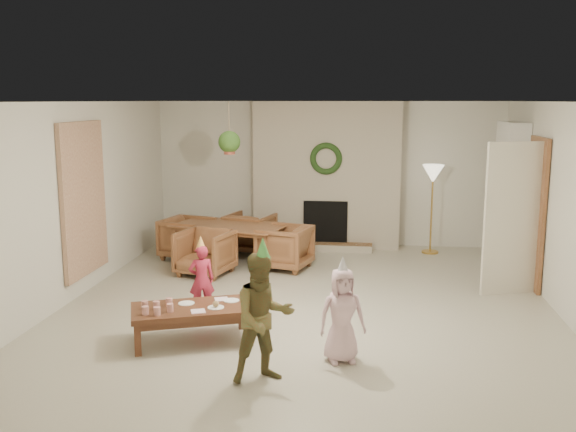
% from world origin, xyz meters
% --- Properties ---
extents(floor, '(7.00, 7.00, 0.00)m').
position_xyz_m(floor, '(0.00, 0.00, 0.00)').
color(floor, '#B7B29E').
rests_on(floor, ground).
extents(ceiling, '(7.00, 7.00, 0.00)m').
position_xyz_m(ceiling, '(0.00, 0.00, 2.50)').
color(ceiling, white).
rests_on(ceiling, wall_back).
extents(wall_back, '(7.00, 0.00, 7.00)m').
position_xyz_m(wall_back, '(0.00, 3.50, 1.25)').
color(wall_back, silver).
rests_on(wall_back, floor).
extents(wall_front, '(7.00, 0.00, 7.00)m').
position_xyz_m(wall_front, '(0.00, -3.50, 1.25)').
color(wall_front, silver).
rests_on(wall_front, floor).
extents(wall_left, '(0.00, 7.00, 7.00)m').
position_xyz_m(wall_left, '(-3.00, 0.00, 1.25)').
color(wall_left, silver).
rests_on(wall_left, floor).
extents(wall_right, '(0.00, 7.00, 7.00)m').
position_xyz_m(wall_right, '(3.00, 0.00, 1.25)').
color(wall_right, silver).
rests_on(wall_right, floor).
extents(fireplace_mass, '(2.50, 0.40, 2.50)m').
position_xyz_m(fireplace_mass, '(0.00, 3.30, 1.25)').
color(fireplace_mass, '#532A16').
rests_on(fireplace_mass, floor).
extents(fireplace_hearth, '(1.60, 0.30, 0.12)m').
position_xyz_m(fireplace_hearth, '(0.00, 2.95, 0.06)').
color(fireplace_hearth, brown).
rests_on(fireplace_hearth, floor).
extents(fireplace_firebox, '(0.75, 0.12, 0.75)m').
position_xyz_m(fireplace_firebox, '(0.00, 3.12, 0.45)').
color(fireplace_firebox, black).
rests_on(fireplace_firebox, floor).
extents(fireplace_wreath, '(0.54, 0.10, 0.54)m').
position_xyz_m(fireplace_wreath, '(0.00, 3.07, 1.55)').
color(fireplace_wreath, '#1A3815').
rests_on(fireplace_wreath, fireplace_mass).
extents(floor_lamp_base, '(0.28, 0.28, 0.03)m').
position_xyz_m(floor_lamp_base, '(1.76, 3.00, 0.01)').
color(floor_lamp_base, gold).
rests_on(floor_lamp_base, floor).
extents(floor_lamp_post, '(0.03, 0.03, 1.33)m').
position_xyz_m(floor_lamp_post, '(1.76, 3.00, 0.69)').
color(floor_lamp_post, gold).
rests_on(floor_lamp_post, floor).
extents(floor_lamp_shade, '(0.35, 0.35, 0.30)m').
position_xyz_m(floor_lamp_shade, '(1.76, 3.00, 1.33)').
color(floor_lamp_shade, beige).
rests_on(floor_lamp_shade, floor_lamp_post).
extents(bookshelf_carcass, '(0.30, 1.00, 2.20)m').
position_xyz_m(bookshelf_carcass, '(2.84, 2.30, 1.10)').
color(bookshelf_carcass, white).
rests_on(bookshelf_carcass, floor).
extents(bookshelf_shelf_a, '(0.30, 0.92, 0.03)m').
position_xyz_m(bookshelf_shelf_a, '(2.82, 2.30, 0.45)').
color(bookshelf_shelf_a, white).
rests_on(bookshelf_shelf_a, bookshelf_carcass).
extents(bookshelf_shelf_b, '(0.30, 0.92, 0.03)m').
position_xyz_m(bookshelf_shelf_b, '(2.82, 2.30, 0.85)').
color(bookshelf_shelf_b, white).
rests_on(bookshelf_shelf_b, bookshelf_carcass).
extents(bookshelf_shelf_c, '(0.30, 0.92, 0.03)m').
position_xyz_m(bookshelf_shelf_c, '(2.82, 2.30, 1.25)').
color(bookshelf_shelf_c, white).
rests_on(bookshelf_shelf_c, bookshelf_carcass).
extents(bookshelf_shelf_d, '(0.30, 0.92, 0.03)m').
position_xyz_m(bookshelf_shelf_d, '(2.82, 2.30, 1.65)').
color(bookshelf_shelf_d, white).
rests_on(bookshelf_shelf_d, bookshelf_carcass).
extents(books_row_lower, '(0.20, 0.40, 0.24)m').
position_xyz_m(books_row_lower, '(2.80, 2.15, 0.59)').
color(books_row_lower, maroon).
rests_on(books_row_lower, bookshelf_shelf_a).
extents(books_row_mid, '(0.20, 0.44, 0.24)m').
position_xyz_m(books_row_mid, '(2.80, 2.35, 0.99)').
color(books_row_mid, '#255389').
rests_on(books_row_mid, bookshelf_shelf_b).
extents(books_row_upper, '(0.20, 0.36, 0.22)m').
position_xyz_m(books_row_upper, '(2.80, 2.20, 1.38)').
color(books_row_upper, '#BD8728').
rests_on(books_row_upper, bookshelf_shelf_c).
extents(door_frame, '(0.05, 0.86, 2.04)m').
position_xyz_m(door_frame, '(2.96, 1.20, 1.02)').
color(door_frame, brown).
rests_on(door_frame, floor).
extents(door_leaf, '(0.77, 0.32, 2.00)m').
position_xyz_m(door_leaf, '(2.58, 0.82, 1.00)').
color(door_leaf, beige).
rests_on(door_leaf, floor).
extents(curtain_panel, '(0.06, 1.20, 2.00)m').
position_xyz_m(curtain_panel, '(-2.96, 0.20, 1.25)').
color(curtain_panel, '#CDB191').
rests_on(curtain_panel, wall_left).
extents(dining_table, '(1.90, 1.37, 0.60)m').
position_xyz_m(dining_table, '(-1.43, 1.93, 0.30)').
color(dining_table, brown).
rests_on(dining_table, floor).
extents(dining_chair_near, '(0.88, 0.89, 0.67)m').
position_xyz_m(dining_chair_near, '(-1.62, 1.20, 0.33)').
color(dining_chair_near, brown).
rests_on(dining_chair_near, floor).
extents(dining_chair_far, '(0.88, 0.89, 0.67)m').
position_xyz_m(dining_chair_far, '(-1.23, 2.66, 0.33)').
color(dining_chair_far, brown).
rests_on(dining_chair_far, floor).
extents(dining_chair_left, '(0.89, 0.88, 0.67)m').
position_xyz_m(dining_chair_left, '(-2.15, 2.13, 0.33)').
color(dining_chair_left, brown).
rests_on(dining_chair_left, floor).
extents(dining_chair_right, '(0.89, 0.88, 0.67)m').
position_xyz_m(dining_chair_right, '(-0.52, 1.68, 0.33)').
color(dining_chair_right, brown).
rests_on(dining_chair_right, floor).
extents(hanging_plant_cord, '(0.01, 0.01, 0.70)m').
position_xyz_m(hanging_plant_cord, '(-1.30, 1.50, 2.15)').
color(hanging_plant_cord, tan).
rests_on(hanging_plant_cord, ceiling).
extents(hanging_plant_pot, '(0.16, 0.16, 0.12)m').
position_xyz_m(hanging_plant_pot, '(-1.30, 1.50, 1.80)').
color(hanging_plant_pot, brown).
rests_on(hanging_plant_pot, hanging_plant_cord).
extents(hanging_plant_foliage, '(0.32, 0.32, 0.32)m').
position_xyz_m(hanging_plant_foliage, '(-1.30, 1.50, 1.92)').
color(hanging_plant_foliage, '#2B511B').
rests_on(hanging_plant_foliage, hanging_plant_pot).
extents(coffee_table_top, '(1.39, 1.03, 0.06)m').
position_xyz_m(coffee_table_top, '(-1.09, -1.36, 0.36)').
color(coffee_table_top, '#5A321E').
rests_on(coffee_table_top, floor).
extents(coffee_table_apron, '(1.26, 0.91, 0.08)m').
position_xyz_m(coffee_table_apron, '(-1.09, -1.36, 0.29)').
color(coffee_table_apron, '#5A321E').
rests_on(coffee_table_apron, floor).
extents(coffee_leg_fl, '(0.09, 0.09, 0.33)m').
position_xyz_m(coffee_leg_fl, '(-1.53, -1.80, 0.16)').
color(coffee_leg_fl, '#5A321E').
rests_on(coffee_leg_fl, floor).
extents(coffee_leg_fr, '(0.09, 0.09, 0.33)m').
position_xyz_m(coffee_leg_fr, '(-0.47, -1.40, 0.16)').
color(coffee_leg_fr, '#5A321E').
rests_on(coffee_leg_fr, floor).
extents(coffee_leg_bl, '(0.09, 0.09, 0.33)m').
position_xyz_m(coffee_leg_bl, '(-1.71, -1.33, 0.16)').
color(coffee_leg_bl, '#5A321E').
rests_on(coffee_leg_bl, floor).
extents(coffee_leg_br, '(0.09, 0.09, 0.33)m').
position_xyz_m(coffee_leg_br, '(-0.65, -0.92, 0.16)').
color(coffee_leg_br, '#5A321E').
rests_on(coffee_leg_br, floor).
extents(cup_a, '(0.09, 0.09, 0.09)m').
position_xyz_m(cup_a, '(-1.49, -1.67, 0.43)').
color(cup_a, silver).
rests_on(cup_a, coffee_table_top).
extents(cup_b, '(0.09, 0.09, 0.09)m').
position_xyz_m(cup_b, '(-1.56, -1.49, 0.43)').
color(cup_b, silver).
rests_on(cup_b, coffee_table_top).
extents(cup_c, '(0.09, 0.09, 0.09)m').
position_xyz_m(cup_c, '(-1.36, -1.67, 0.43)').
color(cup_c, silver).
rests_on(cup_c, coffee_table_top).
extents(cup_d, '(0.09, 0.09, 0.09)m').
position_xyz_m(cup_d, '(-1.43, -1.49, 0.43)').
color(cup_d, silver).
rests_on(cup_d, coffee_table_top).
extents(cup_e, '(0.09, 0.09, 0.09)m').
position_xyz_m(cup_e, '(-1.27, -1.55, 0.43)').
color(cup_e, silver).
rests_on(cup_e, coffee_table_top).
extents(cup_f, '(0.09, 0.09, 0.09)m').
position_xyz_m(cup_f, '(-1.33, -1.37, 0.43)').
color(cup_f, silver).
rests_on(cup_f, coffee_table_top).
extents(plate_a, '(0.22, 0.22, 0.01)m').
position_xyz_m(plate_a, '(-1.18, -1.27, 0.39)').
color(plate_a, white).
rests_on(plate_a, coffee_table_top).
extents(plate_b, '(0.22, 0.22, 0.01)m').
position_xyz_m(plate_b, '(-0.83, -1.37, 0.39)').
color(plate_b, white).
rests_on(plate_b, coffee_table_top).
extents(plate_c, '(0.22, 0.22, 0.01)m').
position_xyz_m(plate_c, '(-0.72, -1.12, 0.39)').
color(plate_c, white).
rests_on(plate_c, coffee_table_top).
extents(food_scoop, '(0.09, 0.09, 0.07)m').
position_xyz_m(food_scoop, '(-0.83, -1.37, 0.43)').
color(food_scoop, tan).
rests_on(food_scoop, plate_b).
extents(napkin_left, '(0.19, 0.19, 0.01)m').
position_xyz_m(napkin_left, '(-0.99, -1.51, 0.39)').
color(napkin_left, '#F5B5CE').
rests_on(napkin_left, coffee_table_top).
extents(napkin_right, '(0.19, 0.19, 0.01)m').
position_xyz_m(napkin_right, '(-0.84, -1.08, 0.39)').
color(napkin_right, '#F5B5CE').
rests_on(napkin_right, coffee_table_top).
extents(child_red, '(0.36, 0.30, 0.84)m').
position_xyz_m(child_red, '(-1.22, -0.48, 0.42)').
color(child_red, '#AD253E').
rests_on(child_red, floor).
extents(party_hat_red, '(0.12, 0.12, 0.16)m').
position_xyz_m(party_hat_red, '(-1.22, -0.48, 0.88)').
color(party_hat_red, '#EAF050').
rests_on(party_hat_red, child_red).
extents(child_plaid, '(0.72, 0.67, 1.19)m').
position_xyz_m(child_plaid, '(-0.19, -2.20, 0.60)').
color(child_plaid, brown).
rests_on(child_plaid, floor).
extents(party_hat_plaid, '(0.16, 0.16, 0.20)m').
position_xyz_m(party_hat_plaid, '(-0.19, -2.20, 1.24)').
color(party_hat_plaid, green).
rests_on(party_hat_plaid, child_plaid).
extents(child_pink, '(0.53, 0.42, 0.94)m').
position_xyz_m(child_pink, '(0.49, -1.67, 0.47)').
color(child_pink, beige).
rests_on(child_pink, floor).
extents(party_hat_pink, '(0.14, 0.14, 0.17)m').
position_xyz_m(party_hat_pink, '(0.49, -1.67, 0.97)').
color(party_hat_pink, silver).
rests_on(party_hat_pink, child_pink).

